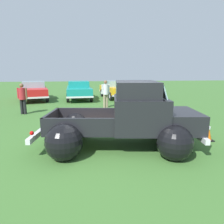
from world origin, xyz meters
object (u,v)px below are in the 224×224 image
object	(u,v)px
show_car_1	(79,90)
spectator_1	(22,97)
lane_cone_0	(207,131)
vintage_pickup_truck	(130,121)
show_car_2	(115,89)
show_car_0	(34,90)
spectator_0	(106,92)

from	to	relation	value
show_car_1	spectator_1	xyz separation A→B (m)	(-2.75, -5.24, 0.12)
show_car_1	lane_cone_0	world-z (taller)	show_car_1
spectator_1	lane_cone_0	size ratio (longest dim) A/B	2.53
vintage_pickup_truck	show_car_2	bearing A→B (deg)	91.59
show_car_0	show_car_1	xyz separation A→B (m)	(3.45, -0.15, -0.00)
vintage_pickup_truck	lane_cone_0	xyz separation A→B (m)	(2.58, 0.12, -0.45)
spectator_1	lane_cone_0	xyz separation A→B (m)	(7.05, -5.08, -0.59)
show_car_2	spectator_1	xyz separation A→B (m)	(-5.75, -5.71, 0.12)
spectator_1	lane_cone_0	distance (m)	8.71
spectator_0	spectator_1	world-z (taller)	spectator_0
show_car_1	spectator_1	size ratio (longest dim) A/B	2.80
show_car_2	lane_cone_0	bearing A→B (deg)	-1.84
show_car_2	vintage_pickup_truck	bearing A→B (deg)	-15.40
spectator_1	lane_cone_0	bearing A→B (deg)	67.52
show_car_0	show_car_1	distance (m)	3.45
show_car_2	spectator_1	size ratio (longest dim) A/B	2.81
show_car_0	show_car_2	xyz separation A→B (m)	(6.45, 0.32, -0.00)
vintage_pickup_truck	show_car_1	bearing A→B (deg)	107.64
show_car_0	spectator_0	xyz separation A→B (m)	(5.16, -4.06, 0.16)
show_car_2	show_car_0	bearing A→B (deg)	-95.82
vintage_pickup_truck	spectator_0	world-z (taller)	vintage_pickup_truck
show_car_2	spectator_0	xyz separation A→B (m)	(-1.29, -4.38, 0.17)
spectator_0	lane_cone_0	distance (m)	6.95
spectator_0	lane_cone_0	xyz separation A→B (m)	(2.59, -6.42, -0.64)
show_car_1	show_car_2	xyz separation A→B (m)	(3.00, 0.47, -0.00)
vintage_pickup_truck	spectator_1	distance (m)	6.86
show_car_0	lane_cone_0	xyz separation A→B (m)	(7.75, -10.47, -0.47)
show_car_1	show_car_2	world-z (taller)	same
show_car_1	lane_cone_0	distance (m)	11.19
vintage_pickup_truck	spectator_0	xyz separation A→B (m)	(-0.01, 6.54, 0.19)
show_car_1	spectator_0	xyz separation A→B (m)	(1.71, -3.91, 0.16)
spectator_0	show_car_0	bearing A→B (deg)	-147.18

